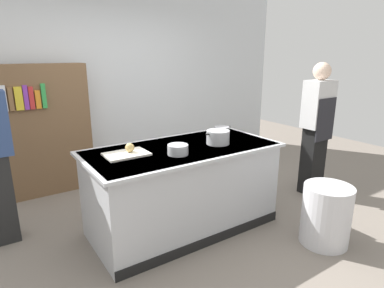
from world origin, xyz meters
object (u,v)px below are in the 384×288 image
(stock_pot, at_px, (218,137))
(bookshelf, at_px, (46,130))
(person_chef, at_px, (316,126))
(mixing_bowl, at_px, (178,150))
(sauce_pan, at_px, (222,131))
(onion, at_px, (130,148))
(trash_bin, at_px, (326,215))

(stock_pot, bearing_deg, bookshelf, 125.68)
(person_chef, distance_m, bookshelf, 3.52)
(stock_pot, height_order, mixing_bowl, stock_pot)
(stock_pot, height_order, person_chef, person_chef)
(stock_pot, distance_m, person_chef, 1.55)
(person_chef, bearing_deg, mixing_bowl, 108.77)
(stock_pot, height_order, bookshelf, bookshelf)
(sauce_pan, xyz_separation_m, mixing_bowl, (-0.84, -0.38, 0.00))
(onion, bearing_deg, mixing_bowl, -35.53)
(bookshelf, bearing_deg, sauce_pan, -43.97)
(mixing_bowl, distance_m, bookshelf, 2.14)
(mixing_bowl, height_order, bookshelf, bookshelf)
(onion, bearing_deg, sauce_pan, 5.45)
(trash_bin, relative_size, bookshelf, 0.35)
(sauce_pan, xyz_separation_m, trash_bin, (0.32, -1.24, -0.64))
(sauce_pan, bearing_deg, bookshelf, 136.03)
(trash_bin, bearing_deg, person_chef, 42.59)
(stock_pot, xyz_separation_m, bookshelf, (-1.36, 1.89, -0.12))
(person_chef, bearing_deg, onion, 102.66)
(sauce_pan, bearing_deg, trash_bin, -75.45)
(mixing_bowl, xyz_separation_m, person_chef, (2.09, -0.01, -0.03))
(bookshelf, bearing_deg, trash_bin, -55.17)
(onion, height_order, mixing_bowl, onion)
(onion, distance_m, mixing_bowl, 0.46)
(onion, distance_m, stock_pot, 0.94)
(onion, height_order, person_chef, person_chef)
(stock_pot, relative_size, person_chef, 0.18)
(person_chef, bearing_deg, sauce_pan, 91.78)
(onion, xyz_separation_m, mixing_bowl, (0.37, -0.27, -0.02))
(onion, bearing_deg, person_chef, -6.31)
(stock_pot, relative_size, bookshelf, 0.18)
(stock_pot, distance_m, sauce_pan, 0.42)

